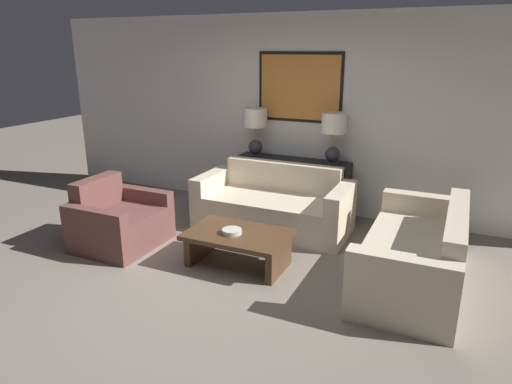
{
  "coord_description": "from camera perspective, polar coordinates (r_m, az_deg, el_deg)",
  "views": [
    {
      "loc": [
        2.07,
        -3.43,
        2.21
      ],
      "look_at": [
        0.02,
        1.03,
        0.65
      ],
      "focal_mm": 32.0,
      "sensor_mm": 36.0,
      "label": 1
    }
  ],
  "objects": [
    {
      "name": "ground_plane",
      "position": [
        4.57,
        -5.7,
        -11.34
      ],
      "size": [
        20.0,
        20.0,
        0.0
      ],
      "primitive_type": "plane",
      "color": "slate"
    },
    {
      "name": "decorative_bowl",
      "position": [
        4.74,
        -3.04,
        -4.94
      ],
      "size": [
        0.21,
        0.21,
        0.05
      ],
      "color": "beige",
      "rests_on": "coffee_table"
    },
    {
      "name": "coffee_table",
      "position": [
        4.8,
        -2.26,
        -6.18
      ],
      "size": [
        1.06,
        0.69,
        0.37
      ],
      "color": "#4C331E",
      "rests_on": "ground_plane"
    },
    {
      "name": "console_table",
      "position": [
        6.31,
        4.49,
        0.73
      ],
      "size": [
        1.57,
        0.39,
        0.76
      ],
      "color": "black",
      "rests_on": "ground_plane"
    },
    {
      "name": "armchair_near_back_wall",
      "position": [
        5.53,
        -16.77,
        -3.63
      ],
      "size": [
        0.83,
        0.96,
        0.78
      ],
      "color": "brown",
      "rests_on": "ground_plane"
    },
    {
      "name": "couch_by_side",
      "position": [
        4.71,
        19.41,
        -7.55
      ],
      "size": [
        0.89,
        1.91,
        0.79
      ],
      "color": "beige",
      "rests_on": "ground_plane"
    },
    {
      "name": "back_wall",
      "position": [
        6.36,
        5.56,
        9.62
      ],
      "size": [
        7.92,
        0.12,
        2.65
      ],
      "color": "silver",
      "rests_on": "ground_plane"
    },
    {
      "name": "couch_by_back_wall",
      "position": [
        5.78,
        2.25,
        -1.85
      ],
      "size": [
        1.91,
        0.89,
        0.79
      ],
      "color": "beige",
      "rests_on": "ground_plane"
    },
    {
      "name": "table_lamp_right",
      "position": [
        5.97,
        9.7,
        7.53
      ],
      "size": [
        0.32,
        0.32,
        0.66
      ],
      "color": "#333338",
      "rests_on": "console_table"
    },
    {
      "name": "table_lamp_left",
      "position": [
        6.34,
        -0.07,
        8.36
      ],
      "size": [
        0.32,
        0.32,
        0.66
      ],
      "color": "#333338",
      "rests_on": "console_table"
    }
  ]
}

